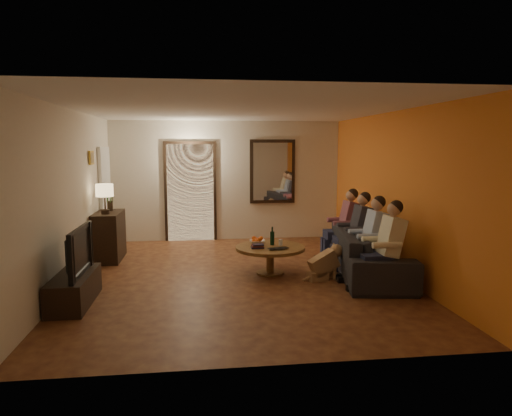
{
  "coord_description": "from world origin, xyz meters",
  "views": [
    {
      "loc": [
        -0.62,
        -6.99,
        2.03
      ],
      "look_at": [
        0.3,
        0.3,
        1.05
      ],
      "focal_mm": 32.0,
      "sensor_mm": 36.0,
      "label": 1
    }
  ],
  "objects": [
    {
      "name": "mirror_glass",
      "position": [
        1.0,
        2.93,
        1.5
      ],
      "size": [
        0.86,
        0.02,
        1.26
      ],
      "primitive_type": "cube",
      "color": "white",
      "rests_on": "back_wall"
    },
    {
      "name": "wine_bottle",
      "position": [
        0.55,
        0.2,
        0.6
      ],
      "size": [
        0.07,
        0.07,
        0.31
      ],
      "primitive_type": null,
      "color": "black",
      "rests_on": "coffee_table"
    },
    {
      "name": "person_a",
      "position": [
        1.97,
        -1.02,
        0.6
      ],
      "size": [
        0.6,
        0.4,
        1.2
      ],
      "primitive_type": null,
      "color": "tan",
      "rests_on": "sofa"
    },
    {
      "name": "person_b",
      "position": [
        1.97,
        -0.42,
        0.6
      ],
      "size": [
        0.6,
        0.4,
        1.2
      ],
      "primitive_type": null,
      "color": "tan",
      "rests_on": "sofa"
    },
    {
      "name": "wine_glass",
      "position": [
        0.68,
        0.15,
        0.5
      ],
      "size": [
        0.06,
        0.06,
        0.1
      ],
      "primitive_type": "cylinder",
      "color": "silver",
      "rests_on": "coffee_table"
    },
    {
      "name": "dog",
      "position": [
        1.27,
        -0.34,
        0.28
      ],
      "size": [
        0.6,
        0.37,
        0.56
      ],
      "primitive_type": null,
      "rotation": [
        0.0,
        0.0,
        0.24
      ],
      "color": "tan",
      "rests_on": "floor"
    },
    {
      "name": "sofa",
      "position": [
        2.07,
        -0.12,
        0.36
      ],
      "size": [
        2.57,
        1.34,
        0.72
      ],
      "primitive_type": "imported",
      "rotation": [
        0.0,
        0.0,
        1.41
      ],
      "color": "black",
      "rests_on": "floor"
    },
    {
      "name": "coffee_table",
      "position": [
        0.5,
        0.1,
        0.23
      ],
      "size": [
        1.34,
        1.34,
        0.45
      ],
      "primitive_type": "cylinder",
      "rotation": [
        0.0,
        0.0,
        -0.24
      ],
      "color": "brown",
      "rests_on": "floor"
    },
    {
      "name": "mirror_frame",
      "position": [
        1.0,
        2.96,
        1.5
      ],
      "size": [
        1.0,
        0.05,
        1.4
      ],
      "primitive_type": "cube",
      "color": "black",
      "rests_on": "back_wall"
    },
    {
      "name": "tv",
      "position": [
        -2.25,
        -0.99,
        0.7
      ],
      "size": [
        1.07,
        0.14,
        0.62
      ],
      "primitive_type": "imported",
      "rotation": [
        0.0,
        0.0,
        1.57
      ],
      "color": "black",
      "rests_on": "tv_stand"
    },
    {
      "name": "flower_vase",
      "position": [
        -2.25,
        1.62,
        1.09
      ],
      "size": [
        0.14,
        0.14,
        0.44
      ],
      "primitive_type": null,
      "color": "#B31330",
      "rests_on": "dresser"
    },
    {
      "name": "person_d",
      "position": [
        1.97,
        0.78,
        0.6
      ],
      "size": [
        0.6,
        0.4,
        1.2
      ],
      "primitive_type": null,
      "color": "tan",
      "rests_on": "sofa"
    },
    {
      "name": "framed_art",
      "position": [
        -2.47,
        1.3,
        1.85
      ],
      "size": [
        0.03,
        0.28,
        0.24
      ],
      "primitive_type": "cube",
      "color": "#B28C33",
      "rests_on": "left_wall"
    },
    {
      "name": "front_wall",
      "position": [
        0.0,
        -3.0,
        1.3
      ],
      "size": [
        5.0,
        0.02,
        2.6
      ],
      "primitive_type": "cube",
      "color": "beige",
      "rests_on": "floor"
    },
    {
      "name": "right_wall",
      "position": [
        2.5,
        0.0,
        1.3
      ],
      "size": [
        0.02,
        6.0,
        2.6
      ],
      "primitive_type": "cube",
      "color": "beige",
      "rests_on": "floor"
    },
    {
      "name": "floor",
      "position": [
        0.0,
        0.0,
        0.0
      ],
      "size": [
        5.0,
        6.0,
        0.01
      ],
      "primitive_type": "cube",
      "color": "#481D13",
      "rests_on": "ground"
    },
    {
      "name": "laptop",
      "position": [
        0.6,
        -0.18,
        0.46
      ],
      "size": [
        0.36,
        0.27,
        0.03
      ],
      "primitive_type": "imported",
      "rotation": [
        0.0,
        0.0,
        0.2
      ],
      "color": "black",
      "rests_on": "coffee_table"
    },
    {
      "name": "door_trim",
      "position": [
        -0.8,
        2.97,
        1.05
      ],
      "size": [
        1.12,
        0.04,
        2.22
      ],
      "primitive_type": "cube",
      "color": "black",
      "rests_on": "floor"
    },
    {
      "name": "kitchen_doorway",
      "position": [
        -0.8,
        2.98,
        1.05
      ],
      "size": [
        1.0,
        0.06,
        2.1
      ],
      "primitive_type": "cube",
      "color": "#FFE0A5",
      "rests_on": "floor"
    },
    {
      "name": "table_lamp",
      "position": [
        -2.25,
        1.18,
        1.14
      ],
      "size": [
        0.3,
        0.3,
        0.54
      ],
      "primitive_type": null,
      "color": "beige",
      "rests_on": "dresser"
    },
    {
      "name": "orange_accent",
      "position": [
        2.49,
        0.0,
        1.3
      ],
      "size": [
        0.01,
        6.0,
        2.6
      ],
      "primitive_type": "cube",
      "color": "orange",
      "rests_on": "right_wall"
    },
    {
      "name": "fridge_glimpse",
      "position": [
        -0.55,
        2.98,
        0.9
      ],
      "size": [
        0.45,
        0.03,
        1.7
      ],
      "primitive_type": "cube",
      "color": "silver",
      "rests_on": "floor"
    },
    {
      "name": "tv_stand",
      "position": [
        -2.25,
        -0.99,
        0.2
      ],
      "size": [
        0.45,
        1.18,
        0.39
      ],
      "primitive_type": "cube",
      "color": "black",
      "rests_on": "floor"
    },
    {
      "name": "ceiling",
      "position": [
        0.0,
        0.0,
        2.6
      ],
      "size": [
        5.0,
        6.0,
        0.01
      ],
      "primitive_type": "cube",
      "color": "white",
      "rests_on": "back_wall"
    },
    {
      "name": "person_c",
      "position": [
        1.97,
        0.18,
        0.6
      ],
      "size": [
        0.6,
        0.4,
        1.2
      ],
      "primitive_type": null,
      "color": "tan",
      "rests_on": "sofa"
    },
    {
      "name": "left_wall",
      "position": [
        -2.5,
        0.0,
        1.3
      ],
      "size": [
        0.02,
        6.0,
        2.6
      ],
      "primitive_type": "cube",
      "color": "beige",
      "rests_on": "floor"
    },
    {
      "name": "back_wall",
      "position": [
        0.0,
        3.0,
        1.3
      ],
      "size": [
        5.0,
        0.02,
        2.6
      ],
      "primitive_type": "cube",
      "color": "beige",
      "rests_on": "floor"
    },
    {
      "name": "art_canvas",
      "position": [
        -2.46,
        1.3,
        1.85
      ],
      "size": [
        0.01,
        0.22,
        0.18
      ],
      "primitive_type": "cube",
      "color": "brown",
      "rests_on": "left_wall"
    },
    {
      "name": "book_stack",
      "position": [
        0.28,
        0.0,
        0.48
      ],
      "size": [
        0.2,
        0.15,
        0.07
      ],
      "primitive_type": null,
      "color": "black",
      "rests_on": "coffee_table"
    },
    {
      "name": "bowl",
      "position": [
        0.32,
        0.32,
        0.48
      ],
      "size": [
        0.26,
        0.26,
        0.06
      ],
      "primitive_type": "imported",
      "color": "white",
      "rests_on": "coffee_table"
    },
    {
      "name": "oranges",
      "position": [
        0.32,
        0.32,
        0.55
      ],
      "size": [
        0.2,
        0.2,
        0.08
      ],
      "primitive_type": null,
      "color": "#E35413",
      "rests_on": "bowl"
    },
    {
      "name": "white_door",
      "position": [
        -2.46,
        2.3,
        1.02
      ],
      "size": [
        0.06,
        0.85,
        2.04
      ],
      "primitive_type": "cube",
      "color": "white",
      "rests_on": "floor"
    },
    {
      "name": "dresser",
      "position": [
        -2.25,
        1.4,
        0.43
      ],
      "size": [
        0.45,
        0.98,
        0.87
      ],
      "primitive_type": "cube",
      "color": "black",
      "rests_on": "floor"
    }
  ]
}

